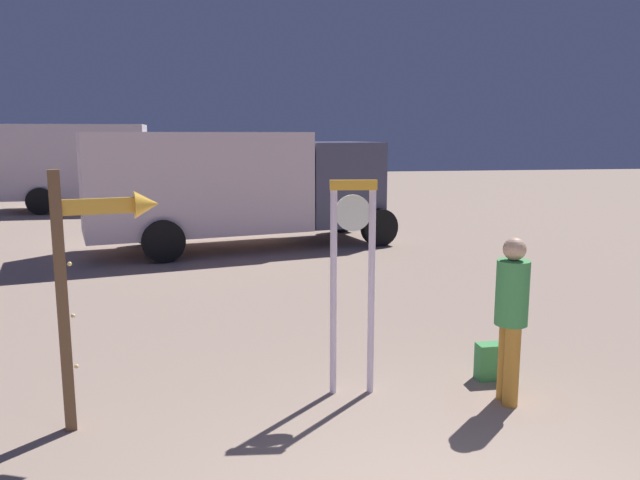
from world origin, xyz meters
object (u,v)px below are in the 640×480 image
box_truck_far (97,163)px  person_near_clock (511,312)px  standing_clock (353,266)px  backpack (491,361)px  arrow_sign (95,259)px  box_truck_near (233,183)px

box_truck_far → person_near_clock: bearing=-68.6°
standing_clock → box_truck_far: size_ratio=0.33×
standing_clock → backpack: (1.60, 0.09, -1.16)m
arrow_sign → backpack: arrow_sign is taller
arrow_sign → person_near_clock: size_ratio=1.41×
box_truck_near → person_near_clock: bearing=-75.3°
person_near_clock → arrow_sign: bearing=177.3°
standing_clock → box_truck_near: bearing=96.1°
arrow_sign → person_near_clock: (3.94, -0.19, -0.63)m
box_truck_near → backpack: bearing=-73.6°
arrow_sign → backpack: 4.29m
standing_clock → box_truck_near: size_ratio=0.30×
standing_clock → box_truck_near: box_truck_near is taller
standing_clock → arrow_sign: (-2.44, -0.32, 0.22)m
standing_clock → box_truck_far: 17.99m
arrow_sign → backpack: size_ratio=5.88×
box_truck_near → box_truck_far: box_truck_far is taller
backpack → box_truck_near: 9.10m
arrow_sign → person_near_clock: arrow_sign is taller
person_near_clock → box_truck_far: bearing=111.4°
standing_clock → box_truck_far: (-5.43, 17.15, 0.29)m
arrow_sign → standing_clock: bearing=7.6°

